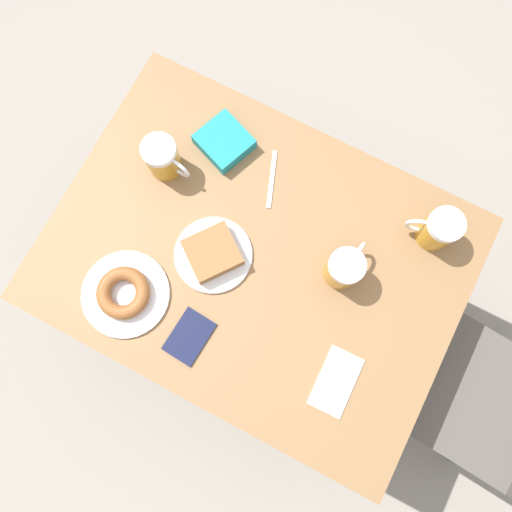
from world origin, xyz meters
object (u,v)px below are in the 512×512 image
plate_with_cake (213,254)px  blue_pouch (224,142)px  napkin_folded (336,381)px  plate_with_donut (124,293)px  beer_mug_center (438,229)px  beer_mug_left (163,158)px  fork (272,179)px  beer_mug_right (344,268)px  passport_near_edge (189,337)px

plate_with_cake → blue_pouch: 0.31m
napkin_folded → blue_pouch: (-0.43, -0.55, 0.02)m
plate_with_donut → beer_mug_center: size_ratio=1.74×
beer_mug_left → plate_with_donut: bearing=12.6°
napkin_folded → fork: size_ratio=1.01×
plate_with_donut → fork: (-0.45, 0.19, -0.02)m
beer_mug_center → beer_mug_right: (0.20, -0.17, 0.00)m
beer_mug_center → beer_mug_right: 0.26m
beer_mug_left → fork: 0.30m
passport_near_edge → blue_pouch: bearing=-161.6°
passport_near_edge → fork: bearing=-179.3°
passport_near_edge → beer_mug_left: bearing=-143.4°
plate_with_cake → fork: (-0.26, 0.04, -0.02)m
beer_mug_left → fork: size_ratio=0.84×
beer_mug_center → napkin_folded: (0.46, -0.06, -0.06)m
plate_with_cake → passport_near_edge: 0.22m
beer_mug_left → beer_mug_center: (-0.16, 0.72, 0.00)m
plate_with_cake → plate_with_donut: bearing=-37.9°
beer_mug_left → blue_pouch: 0.17m
plate_with_cake → napkin_folded: 0.45m
fork → passport_near_edge: passport_near_edge is taller
beer_mug_center → blue_pouch: size_ratio=0.80×
passport_near_edge → napkin_folded: bearing=100.7°
plate_with_cake → napkin_folded: size_ratio=1.28×
beer_mug_center → blue_pouch: beer_mug_center is taller
beer_mug_left → beer_mug_right: (0.05, 0.55, 0.00)m
passport_near_edge → blue_pouch: 0.53m
beer_mug_right → plate_with_donut: bearing=-56.6°
beer_mug_left → beer_mug_center: 0.73m
napkin_folded → passport_near_edge: passport_near_edge is taller
beer_mug_left → beer_mug_right: size_ratio=1.01×
beer_mug_right → fork: beer_mug_right is taller
plate_with_donut → fork: 0.49m
plate_with_cake → napkin_folded: bearing=71.5°
blue_pouch → napkin_folded: bearing=51.8°
beer_mug_left → passport_near_edge: size_ratio=1.01×
plate_with_cake → beer_mug_right: bearing=109.7°
beer_mug_center → beer_mug_left: bearing=-77.8°
beer_mug_right → blue_pouch: size_ratio=0.81×
plate_with_donut → passport_near_edge: 0.20m
plate_with_donut → napkin_folded: size_ratio=1.42×
beer_mug_center → napkin_folded: beer_mug_center is taller
plate_with_cake → blue_pouch: plate_with_cake is taller
plate_with_cake → beer_mug_right: size_ratio=1.55×
beer_mug_center → passport_near_edge: bearing=-39.7°
beer_mug_right → napkin_folded: (0.26, 0.11, -0.06)m
beer_mug_right → passport_near_edge: beer_mug_right is taller
beer_mug_left → beer_mug_center: bearing=102.2°
beer_mug_right → blue_pouch: (-0.17, -0.44, -0.04)m
beer_mug_right → fork: size_ratio=0.84×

